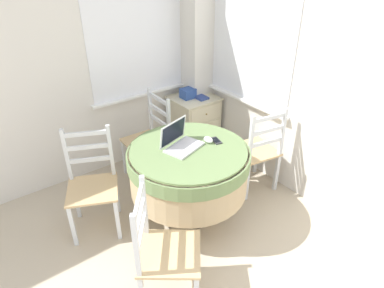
% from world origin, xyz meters
% --- Properties ---
extents(corner_room_shell, '(4.49, 4.54, 2.55)m').
position_xyz_m(corner_room_shell, '(1.28, 1.71, 1.28)').
color(corner_room_shell, silver).
rests_on(corner_room_shell, ground_plane).
extents(round_dining_table, '(1.04, 1.04, 0.75)m').
position_xyz_m(round_dining_table, '(1.13, 1.42, 0.57)').
color(round_dining_table, '#4C3D2D').
rests_on(round_dining_table, ground_plane).
extents(laptop, '(0.37, 0.32, 0.22)m').
position_xyz_m(laptop, '(1.10, 1.49, 0.80)').
color(laptop, silver).
rests_on(laptop, round_dining_table).
extents(computer_mouse, '(0.06, 0.10, 0.05)m').
position_xyz_m(computer_mouse, '(1.33, 1.41, 0.77)').
color(computer_mouse, white).
rests_on(computer_mouse, round_dining_table).
extents(cell_phone, '(0.09, 0.13, 0.01)m').
position_xyz_m(cell_phone, '(1.40, 1.38, 0.75)').
color(cell_phone, '#2D2D33').
rests_on(cell_phone, round_dining_table).
extents(dining_chair_near_back_window, '(0.42, 0.42, 0.92)m').
position_xyz_m(dining_chair_near_back_window, '(1.23, 2.24, 0.44)').
color(dining_chair_near_back_window, tan).
rests_on(dining_chair_near_back_window, ground_plane).
extents(dining_chair_near_right_window, '(0.48, 0.48, 0.92)m').
position_xyz_m(dining_chair_near_right_window, '(1.94, 1.39, 0.44)').
color(dining_chair_near_right_window, tan).
rests_on(dining_chair_near_right_window, ground_plane).
extents(dining_chair_camera_near, '(0.58, 0.58, 0.92)m').
position_xyz_m(dining_chair_camera_near, '(0.51, 0.87, 0.44)').
color(dining_chair_camera_near, tan).
rests_on(dining_chair_camera_near, ground_plane).
extents(dining_chair_left_flank, '(0.55, 0.55, 0.92)m').
position_xyz_m(dining_chair_left_flank, '(0.43, 1.85, 0.44)').
color(dining_chair_left_flank, tan).
rests_on(dining_chair_left_flank, ground_plane).
extents(corner_cabinet, '(0.51, 0.49, 0.67)m').
position_xyz_m(corner_cabinet, '(1.95, 2.42, 0.34)').
color(corner_cabinet, beige).
rests_on(corner_cabinet, ground_plane).
extents(storage_box, '(0.15, 0.14, 0.11)m').
position_xyz_m(storage_box, '(1.89, 2.45, 0.73)').
color(storage_box, '#2D4C93').
rests_on(storage_box, corner_cabinet).
extents(book_on_cabinet, '(0.12, 0.18, 0.02)m').
position_xyz_m(book_on_cabinet, '(2.00, 2.36, 0.69)').
color(book_on_cabinet, '#33478C').
rests_on(book_on_cabinet, corner_cabinet).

